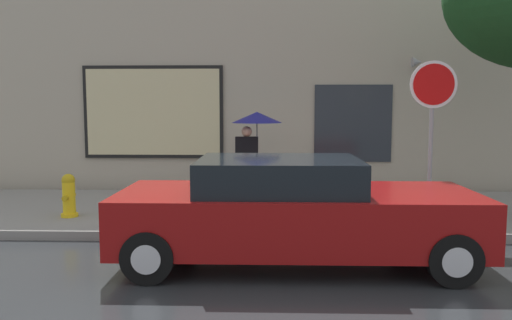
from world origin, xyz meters
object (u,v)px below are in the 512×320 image
parked_car (293,211)px  fire_hydrant (69,196)px  pedestrian_with_umbrella (254,130)px  stop_sign (432,110)px

parked_car → fire_hydrant: parked_car is taller
fire_hydrant → pedestrian_with_umbrella: (3.23, 1.47, 1.10)m
pedestrian_with_umbrella → stop_sign: size_ratio=0.69×
parked_car → pedestrian_with_umbrella: (-0.64, 3.57, 0.92)m
fire_hydrant → stop_sign: 6.38m
fire_hydrant → pedestrian_with_umbrella: 3.72m
fire_hydrant → stop_sign: stop_sign is taller
fire_hydrant → parked_car: bearing=-28.5°
stop_sign → parked_car: bearing=-144.2°
pedestrian_with_umbrella → stop_sign: stop_sign is taller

